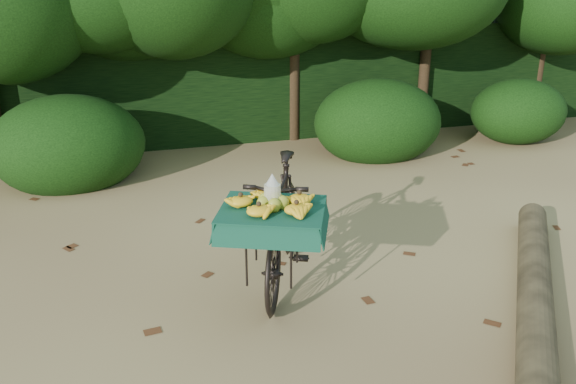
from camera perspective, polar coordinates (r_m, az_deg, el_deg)
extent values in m
plane|color=tan|center=(5.47, 12.13, -10.82)|extent=(80.00, 80.00, 0.00)
imported|color=black|center=(5.58, -0.56, -2.92)|extent=(1.25, 1.99, 1.16)
cube|color=black|center=(4.88, -1.48, -1.78)|extent=(0.58, 0.63, 0.03)
cube|color=#11432F|center=(4.88, -1.48, -1.57)|extent=(1.04, 0.96, 0.01)
ellipsoid|color=olive|center=(4.84, -0.54, -0.96)|extent=(0.11, 0.09, 0.12)
ellipsoid|color=olive|center=(4.91, -1.09, -0.65)|extent=(0.11, 0.09, 0.12)
ellipsoid|color=olive|center=(4.90, -2.18, -0.71)|extent=(0.11, 0.09, 0.12)
ellipsoid|color=olive|center=(4.83, -2.33, -1.06)|extent=(0.11, 0.09, 0.12)
ellipsoid|color=olive|center=(4.79, -1.30, -1.22)|extent=(0.11, 0.09, 0.12)
cylinder|color=#EAE5C6|center=(4.85, -1.47, -0.27)|extent=(0.13, 0.13, 0.17)
cylinder|color=brown|center=(5.54, 22.13, -9.80)|extent=(2.63, 3.45, 0.29)
cube|color=black|center=(10.78, -3.38, 10.59)|extent=(26.00, 1.80, 1.80)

